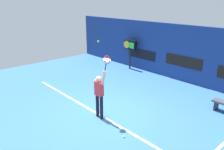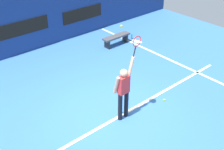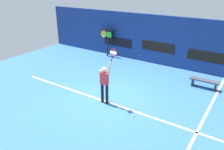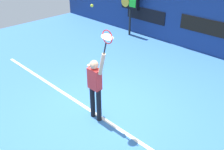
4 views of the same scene
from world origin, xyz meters
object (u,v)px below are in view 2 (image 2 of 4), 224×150
court_bench (116,38)px  tennis_racket (137,43)px  water_bottle (132,37)px  spare_ball (164,100)px  tennis_ball (121,26)px  tennis_player (123,90)px

court_bench → tennis_racket: bearing=-125.3°
water_bottle → tennis_racket: bearing=-133.5°
court_bench → spare_ball: 4.61m
tennis_ball → water_bottle: size_ratio=0.28×
tennis_player → tennis_ball: size_ratio=29.15×
tennis_racket → water_bottle: 5.97m
tennis_player → court_bench: bearing=50.6°
tennis_player → tennis_racket: 1.43m
tennis_player → tennis_ball: bearing=143.3°
tennis_ball → tennis_player: bearing=-36.7°
tennis_racket → court_bench: tennis_racket is taller
tennis_player → court_bench: (3.29, 4.00, -0.67)m
tennis_player → tennis_ball: 1.95m
court_bench → water_bottle: (0.97, 0.00, -0.22)m
spare_ball → water_bottle: bearing=58.3°
tennis_ball → tennis_racket: bearing=-6.4°
water_bottle → spare_ball: size_ratio=3.53×
tennis_player → court_bench: 5.22m
tennis_player → spare_ball: tennis_player is taller
spare_ball → court_bench: bearing=68.7°
court_bench → spare_ball: size_ratio=20.59×
water_bottle → spare_ball: (-2.65, -4.28, -0.09)m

